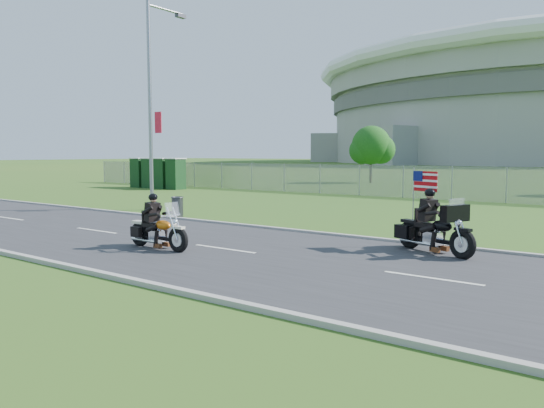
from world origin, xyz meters
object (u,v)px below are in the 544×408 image
Objects in this scene: porta_toilet_a at (176,174)px; motorcycle_follow at (435,232)px; porta_toilet_b at (163,174)px; motorcycle_lead at (157,232)px; porta_toilet_c at (151,173)px; trash_can at (177,207)px; streetlight at (154,93)px; porta_toilet_d at (140,173)px.

motorcycle_follow is at bearing -29.31° from porta_toilet_a.
porta_toilet_a is 1.40m from porta_toilet_b.
motorcycle_lead is (19.80, -18.07, -0.64)m from porta_toilet_b.
porta_toilet_c is 20.07m from trash_can.
porta_toilet_b reaches higher than trash_can.
streetlight is 6.23m from trash_can.
streetlight is 12.23m from motorcycle_lead.
streetlight is at bearing 154.35° from trash_can.
motorcycle_follow is 12.04m from trash_can.
porta_toilet_b reaches higher than motorcycle_lead.
motorcycle_follow is (27.79, -14.03, -0.54)m from porta_toilet_c.
motorcycle_lead is (22.60, -18.07, -0.64)m from porta_toilet_d.
porta_toilet_c reaches higher than trash_can.
porta_toilet_b is 1.40m from porta_toilet_c.
streetlight is at bearing 140.64° from motorcycle_lead.
porta_toilet_b is at bearing 139.77° from trash_can.
porta_toilet_c is at bearing 180.00° from porta_toilet_a.
porta_toilet_c is 2.71× the size of trash_can.
motorcycle_follow is 2.99× the size of trash_can.
porta_toilet_b is at bearing 0.00° from porta_toilet_c.
streetlight is 16.33m from porta_toilet_b.
porta_toilet_a is (-10.02, 10.78, -4.49)m from streetlight.
motorcycle_lead is (18.40, -18.07, -0.64)m from porta_toilet_a.
streetlight is 15.39m from porta_toilet_a.
porta_toilet_a is at bearing 0.00° from porta_toilet_b.
streetlight is 3.94× the size of motorcycle_follow.
motorcycle_follow is at bearing -25.67° from porta_toilet_d.
streetlight is 4.35× the size of porta_toilet_b.
trash_can is (-5.31, 5.82, -0.09)m from motorcycle_lead.
porta_toilet_d is (-1.40, 0.00, 0.00)m from porta_toilet_c.
porta_toilet_a and porta_toilet_b have the same top height.
porta_toilet_c is 1.40m from porta_toilet_d.
porta_toilet_c is at bearing 142.36° from trash_can.
motorcycle_lead is at bearing -40.44° from porta_toilet_c.
trash_can is (13.08, -12.25, -0.73)m from porta_toilet_a.
porta_toilet_b is 26.81m from motorcycle_lead.
motorcycle_lead reaches higher than trash_can.
porta_toilet_c reaches higher than motorcycle_follow.
streetlight reaches higher than motorcycle_follow.
motorcycle_lead is (8.38, -7.29, -5.13)m from streetlight.
porta_toilet_d is 0.91× the size of motorcycle_follow.
motorcycle_lead is at bearing -47.59° from trash_can.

